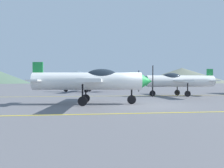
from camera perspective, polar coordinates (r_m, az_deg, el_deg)
name	(u,v)px	position (r m, az deg, el deg)	size (l,w,h in m)	color
ground_plane	(148,105)	(14.83, 8.93, -5.17)	(400.00, 400.00, 0.00)	slate
apron_line_near	(169,113)	(11.45, 14.06, -6.92)	(80.00, 0.16, 0.01)	yellow
apron_line_far	(123,96)	(23.41, 2.78, -2.96)	(80.00, 0.16, 0.01)	yellow
airplane_near	(92,81)	(15.18, -4.95, 0.86)	(8.05, 9.25, 2.76)	white
airplane_mid	(177,81)	(24.07, 15.90, 0.81)	(7.98, 9.21, 2.76)	white
airplane_far	(84,81)	(32.18, -6.91, 0.82)	(8.09, 9.21, 2.76)	#33478C
car_sedan	(122,85)	(42.02, 2.43, -0.15)	(4.58, 2.69, 1.62)	black
hill_centerleft	(77,77)	(165.87, -8.56, 1.80)	(51.92, 51.92, 8.98)	slate
hill_centerright	(182,75)	(174.20, 16.92, 2.04)	(65.45, 65.45, 10.89)	slate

